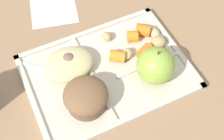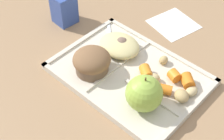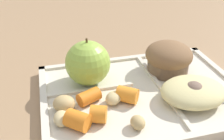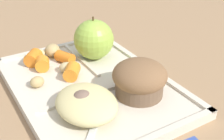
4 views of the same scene
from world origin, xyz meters
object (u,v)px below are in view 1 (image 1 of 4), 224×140
(lunch_tray, at_px, (107,73))
(green_apple, at_px, (156,66))
(plastic_fork, at_px, (53,71))
(bran_muffin, at_px, (86,97))

(lunch_tray, xyz_separation_m, green_apple, (-0.09, 0.05, 0.05))
(lunch_tray, relative_size, green_apple, 3.98)
(green_apple, height_order, plastic_fork, green_apple)
(lunch_tray, height_order, bran_muffin, bran_muffin)
(green_apple, height_order, bran_muffin, green_apple)
(bran_muffin, relative_size, plastic_fork, 0.73)
(lunch_tray, distance_m, bran_muffin, 0.10)
(lunch_tray, height_order, plastic_fork, lunch_tray)
(bran_muffin, distance_m, plastic_fork, 0.12)
(green_apple, bearing_deg, bran_muffin, 0.00)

